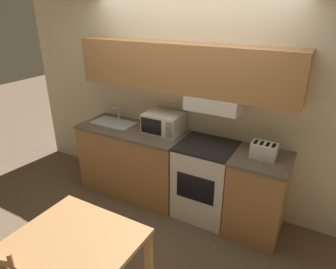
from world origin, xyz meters
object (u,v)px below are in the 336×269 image
toaster (264,151)px  dining_table (76,250)px  sink_basin (113,123)px  stove_range (205,180)px  microwave (164,123)px

toaster → dining_table: (-1.01, -1.71, -0.38)m
sink_basin → toaster: bearing=0.2°
stove_range → microwave: (-0.63, 0.09, 0.59)m
toaster → dining_table: 2.02m
dining_table → sink_basin: bearing=119.7°
sink_basin → stove_range: bearing=0.3°
microwave → dining_table: bearing=-82.3°
microwave → sink_basin: size_ratio=0.81×
microwave → toaster: (1.26, -0.09, -0.04)m
dining_table → microwave: bearing=97.7°
microwave → toaster: microwave is taller
stove_range → dining_table: size_ratio=0.98×
microwave → sink_basin: bearing=-172.2°
stove_range → microwave: size_ratio=2.02×
microwave → dining_table: microwave is taller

